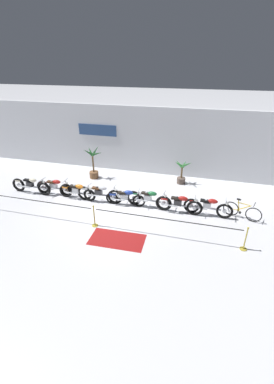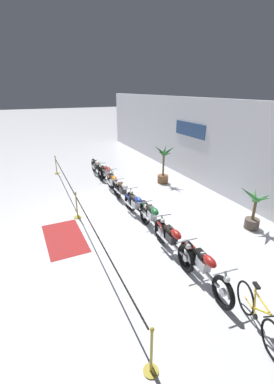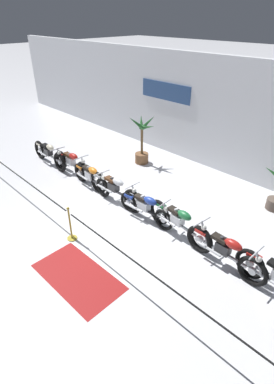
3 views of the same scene
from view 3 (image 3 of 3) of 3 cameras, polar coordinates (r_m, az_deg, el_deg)
ground_plane at (r=9.32m, az=-4.17°, el=-4.69°), size 120.00×120.00×0.00m
back_wall at (r=11.99m, az=14.90°, el=13.93°), size 28.00×0.29×4.20m
motorcycle_cream_0 at (r=12.80m, az=-16.38°, el=7.00°), size 2.45×0.62×0.97m
motorcycle_red_1 at (r=11.82m, az=-12.33°, el=5.46°), size 2.18×0.62×0.94m
motorcycle_orange_2 at (r=10.67m, az=-8.78°, el=2.86°), size 2.17×0.62×0.92m
motorcycle_silver_3 at (r=9.76m, az=-4.26°, el=0.57°), size 2.49×0.62×0.98m
motorcycle_blue_4 at (r=8.91m, az=1.63°, el=-2.87°), size 2.06×0.62×0.91m
motorcycle_green_5 at (r=8.33m, az=7.96°, el=-5.76°), size 2.36×0.62×0.97m
motorcycle_red_6 at (r=7.65m, az=16.38°, el=-10.77°), size 2.28×0.62×0.96m
potted_palm_right_of_row at (r=12.34m, az=0.98°, el=8.93°), size 1.10×0.95×2.01m
stanchion_far_left at (r=9.19m, az=-17.25°, el=-1.07°), size 12.28×0.28×1.05m
stanchion_mid_left at (r=8.44m, az=-12.50°, el=-6.77°), size 0.28×0.28×1.05m
floor_banner at (r=7.57m, az=-11.20°, el=-15.53°), size 2.33×1.27×0.01m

